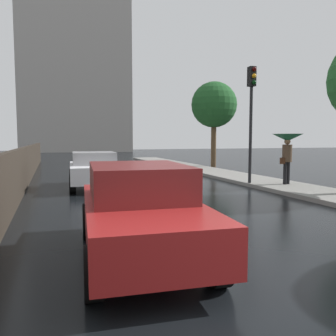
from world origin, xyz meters
name	(u,v)px	position (x,y,z in m)	size (l,w,h in m)	color
car_white_near_kerb	(94,169)	(-1.75, 11.71, 0.72)	(2.01, 3.91, 1.38)	silver
car_red_mid_road	(140,209)	(-1.99, 3.56, 0.76)	(2.01, 4.08, 1.46)	maroon
pedestrian_with_umbrella_near	(287,143)	(5.27, 9.29, 1.72)	(1.14, 1.14, 1.93)	black
traffic_light	(251,103)	(4.13, 10.05, 3.26)	(0.26, 0.39, 4.52)	black
street_tree_near	(214,105)	(6.68, 18.43, 4.05)	(2.93, 2.93, 5.55)	#4C3823
distant_tower	(76,49)	(0.70, 53.89, 15.79)	(16.72, 12.29, 37.82)	#9E9993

